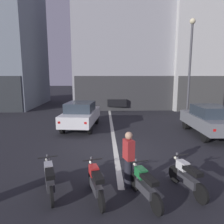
{
  "coord_description": "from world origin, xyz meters",
  "views": [
    {
      "loc": [
        -0.48,
        -8.52,
        3.23
      ],
      "look_at": [
        -0.08,
        2.0,
        1.4
      ],
      "focal_mm": 33.71,
      "sensor_mm": 36.0,
      "label": 1
    }
  ],
  "objects_px": {
    "car_white_crossing_near": "(81,114)",
    "street_lamp": "(190,62)",
    "car_grey_parked_kerbside": "(209,119)",
    "motorcycle_red_row_left_mid": "(96,182)",
    "motorcycle_silver_row_leftmost": "(49,179)",
    "motorcycle_green_row_centre": "(144,185)",
    "car_black_down_street": "(118,99)",
    "motorcycle_white_row_right_mid": "(187,176)",
    "person_by_motorcycles": "(129,159)"
  },
  "relations": [
    {
      "from": "motorcycle_red_row_left_mid",
      "to": "motorcycle_green_row_centre",
      "type": "distance_m",
      "value": 1.27
    },
    {
      "from": "motorcycle_green_row_centre",
      "to": "person_by_motorcycles",
      "type": "xyz_separation_m",
      "value": [
        -0.33,
        0.71,
        0.4
      ]
    },
    {
      "from": "motorcycle_silver_row_leftmost",
      "to": "motorcycle_red_row_left_mid",
      "type": "height_order",
      "value": "same"
    },
    {
      "from": "car_white_crossing_near",
      "to": "motorcycle_green_row_centre",
      "type": "xyz_separation_m",
      "value": [
        2.46,
        -7.77,
        -0.43
      ]
    },
    {
      "from": "car_white_crossing_near",
      "to": "motorcycle_silver_row_leftmost",
      "type": "bearing_deg",
      "value": -90.53
    },
    {
      "from": "car_black_down_street",
      "to": "person_by_motorcycles",
      "type": "relative_size",
      "value": 2.57
    },
    {
      "from": "motorcycle_silver_row_leftmost",
      "to": "motorcycle_white_row_right_mid",
      "type": "relative_size",
      "value": 0.99
    },
    {
      "from": "motorcycle_red_row_left_mid",
      "to": "car_black_down_street",
      "type": "bearing_deg",
      "value": 83.96
    },
    {
      "from": "car_black_down_street",
      "to": "street_lamp",
      "type": "height_order",
      "value": "street_lamp"
    },
    {
      "from": "motorcycle_silver_row_leftmost",
      "to": "car_black_down_street",
      "type": "bearing_deg",
      "value": 79.33
    },
    {
      "from": "person_by_motorcycles",
      "to": "motorcycle_red_row_left_mid",
      "type": "bearing_deg",
      "value": -150.12
    },
    {
      "from": "street_lamp",
      "to": "car_white_crossing_near",
      "type": "bearing_deg",
      "value": -173.64
    },
    {
      "from": "street_lamp",
      "to": "motorcycle_white_row_right_mid",
      "type": "bearing_deg",
      "value": -111.49
    },
    {
      "from": "motorcycle_silver_row_leftmost",
      "to": "person_by_motorcycles",
      "type": "bearing_deg",
      "value": 7.7
    },
    {
      "from": "motorcycle_white_row_right_mid",
      "to": "motorcycle_green_row_centre",
      "type": "bearing_deg",
      "value": -162.22
    },
    {
      "from": "motorcycle_silver_row_leftmost",
      "to": "motorcycle_green_row_centre",
      "type": "distance_m",
      "value": 2.56
    },
    {
      "from": "motorcycle_silver_row_leftmost",
      "to": "person_by_motorcycles",
      "type": "height_order",
      "value": "person_by_motorcycles"
    },
    {
      "from": "car_white_crossing_near",
      "to": "motorcycle_white_row_right_mid",
      "type": "height_order",
      "value": "car_white_crossing_near"
    },
    {
      "from": "car_grey_parked_kerbside",
      "to": "person_by_motorcycles",
      "type": "bearing_deg",
      "value": -133.49
    },
    {
      "from": "motorcycle_silver_row_leftmost",
      "to": "motorcycle_white_row_right_mid",
      "type": "height_order",
      "value": "same"
    },
    {
      "from": "motorcycle_red_row_left_mid",
      "to": "person_by_motorcycles",
      "type": "relative_size",
      "value": 0.98
    },
    {
      "from": "street_lamp",
      "to": "motorcycle_green_row_centre",
      "type": "bearing_deg",
      "value": -117.61
    },
    {
      "from": "car_black_down_street",
      "to": "motorcycle_green_row_centre",
      "type": "xyz_separation_m",
      "value": [
        -0.41,
        -16.02,
        -0.43
      ]
    },
    {
      "from": "car_grey_parked_kerbside",
      "to": "person_by_motorcycles",
      "type": "relative_size",
      "value": 2.48
    },
    {
      "from": "car_white_crossing_near",
      "to": "car_grey_parked_kerbside",
      "type": "relative_size",
      "value": 1.04
    },
    {
      "from": "car_white_crossing_near",
      "to": "car_black_down_street",
      "type": "height_order",
      "value": "same"
    },
    {
      "from": "car_white_crossing_near",
      "to": "motorcycle_red_row_left_mid",
      "type": "height_order",
      "value": "car_white_crossing_near"
    },
    {
      "from": "motorcycle_silver_row_leftmost",
      "to": "street_lamp",
      "type": "bearing_deg",
      "value": 49.29
    },
    {
      "from": "street_lamp",
      "to": "motorcycle_red_row_left_mid",
      "type": "distance_m",
      "value": 10.77
    },
    {
      "from": "motorcycle_green_row_centre",
      "to": "motorcycle_silver_row_leftmost",
      "type": "bearing_deg",
      "value": 170.74
    },
    {
      "from": "car_grey_parked_kerbside",
      "to": "motorcycle_red_row_left_mid",
      "type": "xyz_separation_m",
      "value": [
        -5.95,
        -5.83,
        -0.43
      ]
    },
    {
      "from": "motorcycle_green_row_centre",
      "to": "person_by_motorcycles",
      "type": "distance_m",
      "value": 0.88
    },
    {
      "from": "motorcycle_green_row_centre",
      "to": "person_by_motorcycles",
      "type": "bearing_deg",
      "value": 115.18
    },
    {
      "from": "person_by_motorcycles",
      "to": "car_grey_parked_kerbside",
      "type": "bearing_deg",
      "value": 46.51
    },
    {
      "from": "car_white_crossing_near",
      "to": "street_lamp",
      "type": "xyz_separation_m",
      "value": [
        6.93,
        0.77,
        3.21
      ]
    },
    {
      "from": "car_grey_parked_kerbside",
      "to": "motorcycle_red_row_left_mid",
      "type": "height_order",
      "value": "car_grey_parked_kerbside"
    },
    {
      "from": "car_grey_parked_kerbside",
      "to": "car_black_down_street",
      "type": "relative_size",
      "value": 0.96
    },
    {
      "from": "street_lamp",
      "to": "motorcycle_red_row_left_mid",
      "type": "xyz_separation_m",
      "value": [
        -5.73,
        -8.36,
        -3.63
      ]
    },
    {
      "from": "car_grey_parked_kerbside",
      "to": "street_lamp",
      "type": "bearing_deg",
      "value": 94.97
    },
    {
      "from": "car_black_down_street",
      "to": "street_lamp",
      "type": "distance_m",
      "value": 9.1
    },
    {
      "from": "street_lamp",
      "to": "motorcycle_silver_row_leftmost",
      "type": "bearing_deg",
      "value": -130.71
    },
    {
      "from": "motorcycle_white_row_right_mid",
      "to": "car_white_crossing_near",
      "type": "bearing_deg",
      "value": 116.83
    },
    {
      "from": "street_lamp",
      "to": "car_black_down_street",
      "type": "bearing_deg",
      "value": 118.43
    },
    {
      "from": "motorcycle_silver_row_leftmost",
      "to": "person_by_motorcycles",
      "type": "relative_size",
      "value": 0.96
    },
    {
      "from": "car_white_crossing_near",
      "to": "car_grey_parked_kerbside",
      "type": "distance_m",
      "value": 7.36
    },
    {
      "from": "car_white_crossing_near",
      "to": "street_lamp",
      "type": "bearing_deg",
      "value": 6.36
    },
    {
      "from": "person_by_motorcycles",
      "to": "street_lamp",
      "type": "bearing_deg",
      "value": 58.49
    },
    {
      "from": "motorcycle_white_row_right_mid",
      "to": "person_by_motorcycles",
      "type": "xyz_separation_m",
      "value": [
        -1.6,
        0.3,
        0.4
      ]
    },
    {
      "from": "street_lamp",
      "to": "motorcycle_white_row_right_mid",
      "type": "height_order",
      "value": "street_lamp"
    },
    {
      "from": "motorcycle_white_row_right_mid",
      "to": "car_black_down_street",
      "type": "bearing_deg",
      "value": 93.12
    }
  ]
}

